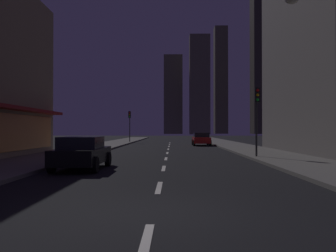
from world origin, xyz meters
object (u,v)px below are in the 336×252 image
at_px(traffic_light_far_left, 130,119).
at_px(street_lamp_right, 315,35).
at_px(car_parked_far, 201,139).
at_px(traffic_light_near_right, 257,106).
at_px(fire_hydrant_far_left, 96,146).
at_px(car_parked_near, 82,153).

relative_size(traffic_light_far_left, street_lamp_right, 0.64).
xyz_separation_m(car_parked_far, traffic_light_near_right, (1.90, -17.89, 2.45)).
height_order(fire_hydrant_far_left, street_lamp_right, street_lamp_right).
relative_size(car_parked_far, traffic_light_far_left, 1.01).
xyz_separation_m(car_parked_far, traffic_light_far_left, (-9.10, 8.23, 2.45)).
height_order(car_parked_near, traffic_light_far_left, traffic_light_far_left).
height_order(fire_hydrant_far_left, traffic_light_far_left, traffic_light_far_left).
distance_m(car_parked_near, car_parked_far, 24.67).
bearing_deg(street_lamp_right, car_parked_far, 93.81).
bearing_deg(car_parked_near, traffic_light_far_left, 93.42).
bearing_deg(car_parked_near, car_parked_far, 73.03).
bearing_deg(street_lamp_right, car_parked_near, 160.89).
bearing_deg(car_parked_far, traffic_light_far_left, 137.86).
distance_m(car_parked_far, street_lamp_right, 27.11).
distance_m(car_parked_near, traffic_light_far_left, 31.98).
xyz_separation_m(fire_hydrant_far_left, traffic_light_near_right, (11.40, -7.39, 2.74)).
relative_size(car_parked_near, street_lamp_right, 0.64).
distance_m(traffic_light_near_right, street_lamp_right, 9.02).
bearing_deg(traffic_light_far_left, car_parked_far, -42.14).
xyz_separation_m(car_parked_far, fire_hydrant_far_left, (-9.50, -10.50, -0.29)).
relative_size(car_parked_far, street_lamp_right, 0.64).
height_order(car_parked_near, traffic_light_near_right, traffic_light_near_right).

